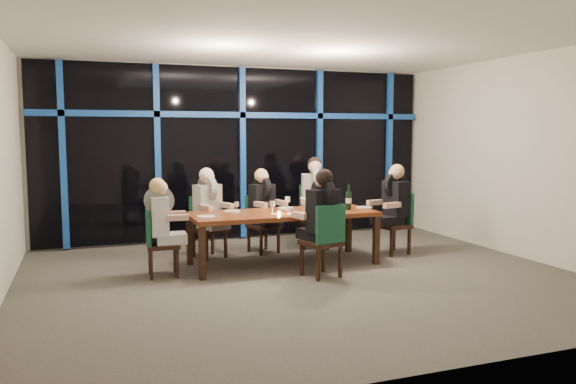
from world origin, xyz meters
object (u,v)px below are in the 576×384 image
Objects in this scene: chair_far_mid at (261,220)px; diner_far_mid at (263,198)px; chair_far_right at (314,213)px; chair_near_mid at (325,237)px; diner_far_left at (209,199)px; chair_far_left at (206,223)px; chair_end_right at (397,220)px; diner_end_left at (162,212)px; water_pitcher at (332,203)px; diner_end_right at (394,196)px; dining_table at (283,217)px; diner_near_mid at (321,207)px; wine_bottle at (349,200)px; diner_far_right at (315,189)px; chair_end_left at (157,239)px.

diner_far_mid is at bearing -90.00° from chair_far_mid.
chair_far_right is 1.99m from chair_near_mid.
chair_far_left is at bearing 90.00° from diner_far_left.
chair_end_right is 3.60m from diner_end_left.
diner_far_left reaches higher than chair_near_mid.
chair_far_right is 1.06× the size of chair_end_right.
diner_far_mid is 4.03× the size of water_pitcher.
chair_far_mid is 1.00× the size of diner_far_left.
water_pitcher is (-1.12, -0.19, -0.04)m from diner_end_right.
diner_far_left reaches higher than chair_far_mid.
chair_near_mid is 1.07× the size of diner_far_left.
dining_table is 0.95m from chair_far_mid.
diner_end_right is at bearing 2.34° from dining_table.
diner_far_left is (0.03, -0.07, 0.36)m from chair_far_left.
wine_bottle is at bearing -150.35° from diner_near_mid.
chair_far_right is at bearing -8.73° from diner_far_mid.
diner_far_right is (0.87, 0.92, 0.27)m from dining_table.
diner_far_right reaches higher than dining_table.
diner_near_mid reaches higher than chair_end_right.
diner_near_mid is (1.92, -0.72, 0.07)m from diner_end_left.
diner_near_mid is (-0.64, -1.73, -0.04)m from diner_far_right.
diner_end_right is at bearing -90.00° from chair_end_right.
wine_bottle is (2.72, -0.03, 0.40)m from chair_end_left.
diner_end_right is at bearing -28.39° from chair_far_right.
diner_end_left is (-1.64, -1.01, 0.34)m from chair_far_mid.
diner_end_left reaches higher than chair_far_left.
chair_end_right is at bearing -37.15° from chair_far_left.
diner_end_left is at bearing -154.43° from diner_far_left.
chair_end_right is 1.06× the size of diner_far_left.
diner_far_left is at bearing -42.06° from chair_end_left.
diner_end_right reaches higher than chair_far_mid.
chair_end_right is at bearing -35.92° from diner_far_left.
chair_end_right is 2.89m from diner_far_left.
wine_bottle reaches higher than dining_table.
chair_end_left is 2.38× the size of wine_bottle.
chair_end_left is at bearing 90.00° from diner_end_left.
water_pitcher is at bearing -71.30° from diner_far_mid.
chair_end_left is 2.75m from wine_bottle.
chair_near_mid is at bearing -92.16° from diner_far_right.
diner_far_right reaches higher than chair_end_left.
diner_end_right is (0.92, -0.93, 0.34)m from chair_far_right.
chair_near_mid is 1.87m from diner_end_right.
wine_bottle reaches higher than chair_end_left.
diner_end_right is (-0.08, -0.01, 0.37)m from chair_end_right.
chair_end_left is (-2.65, -1.08, -0.07)m from chair_far_right.
diner_end_left reaches higher than water_pitcher.
diner_far_mid reaches higher than wine_bottle.
chair_far_left is at bearing 162.21° from diner_far_mid.
diner_far_mid is 0.93× the size of diner_near_mid.
chair_end_right is (3.66, 0.17, 0.04)m from chair_end_left.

